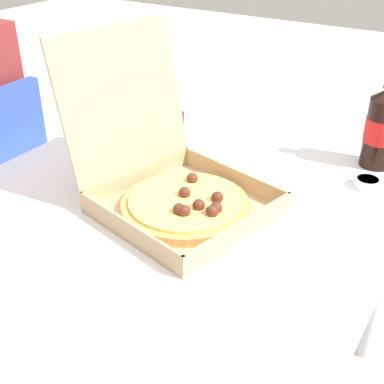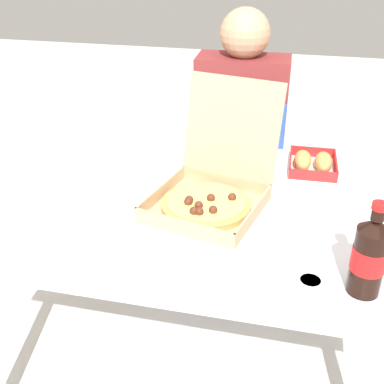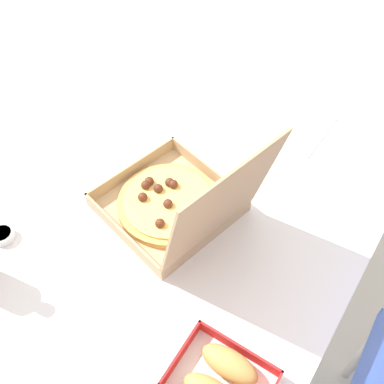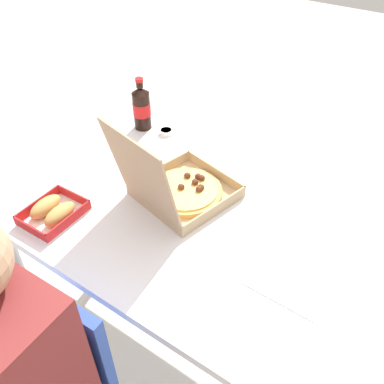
{
  "view_description": "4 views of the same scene",
  "coord_description": "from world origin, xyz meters",
  "px_view_note": "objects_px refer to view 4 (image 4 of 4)",
  "views": [
    {
      "loc": [
        -0.67,
        -0.51,
        1.25
      ],
      "look_at": [
        0.03,
        -0.07,
        0.77
      ],
      "focal_mm": 47.84,
      "sensor_mm": 36.0,
      "label": 1
    },
    {
      "loc": [
        0.27,
        -1.21,
        1.42
      ],
      "look_at": [
        0.0,
        -0.03,
        0.75
      ],
      "focal_mm": 45.67,
      "sensor_mm": 36.0,
      "label": 2
    },
    {
      "loc": [
        0.58,
        0.39,
        1.64
      ],
      "look_at": [
        0.01,
        0.01,
        0.77
      ],
      "focal_mm": 42.96,
      "sensor_mm": 36.0,
      "label": 3
    },
    {
      "loc": [
        -0.57,
        0.83,
        1.63
      ],
      "look_at": [
        0.01,
        -0.03,
        0.74
      ],
      "focal_mm": 38.21,
      "sensor_mm": 36.0,
      "label": 4
    }
  ],
  "objects_px": {
    "bread_side_box": "(53,211)",
    "dipping_sauce_cup": "(166,132)",
    "paper_menu": "(288,283)",
    "pizza_box_open": "(179,188)",
    "cola_bottle": "(142,108)"
  },
  "relations": [
    {
      "from": "bread_side_box",
      "to": "dipping_sauce_cup",
      "type": "height_order",
      "value": "bread_side_box"
    },
    {
      "from": "pizza_box_open",
      "to": "paper_menu",
      "type": "distance_m",
      "value": 0.48
    },
    {
      "from": "pizza_box_open",
      "to": "paper_menu",
      "type": "relative_size",
      "value": 1.97
    },
    {
      "from": "paper_menu",
      "to": "pizza_box_open",
      "type": "bearing_deg",
      "value": -13.51
    },
    {
      "from": "cola_bottle",
      "to": "dipping_sauce_cup",
      "type": "height_order",
      "value": "cola_bottle"
    },
    {
      "from": "bread_side_box",
      "to": "paper_menu",
      "type": "xyz_separation_m",
      "value": [
        -0.74,
        -0.18,
        -0.02
      ]
    },
    {
      "from": "bread_side_box",
      "to": "paper_menu",
      "type": "bearing_deg",
      "value": -166.13
    },
    {
      "from": "cola_bottle",
      "to": "dipping_sauce_cup",
      "type": "xyz_separation_m",
      "value": [
        -0.11,
        -0.01,
        -0.08
      ]
    },
    {
      "from": "dipping_sauce_cup",
      "to": "pizza_box_open",
      "type": "bearing_deg",
      "value": 133.05
    },
    {
      "from": "bread_side_box",
      "to": "dipping_sauce_cup",
      "type": "bearing_deg",
      "value": -89.83
    },
    {
      "from": "pizza_box_open",
      "to": "dipping_sauce_cup",
      "type": "xyz_separation_m",
      "value": [
        0.29,
        -0.31,
        -0.04
      ]
    },
    {
      "from": "bread_side_box",
      "to": "cola_bottle",
      "type": "bearing_deg",
      "value": -79.06
    },
    {
      "from": "paper_menu",
      "to": "bread_side_box",
      "type": "bearing_deg",
      "value": 14.99
    },
    {
      "from": "cola_bottle",
      "to": "bread_side_box",
      "type": "bearing_deg",
      "value": 100.94
    },
    {
      "from": "pizza_box_open",
      "to": "bread_side_box",
      "type": "xyz_separation_m",
      "value": [
        0.28,
        0.3,
        -0.02
      ]
    }
  ]
}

